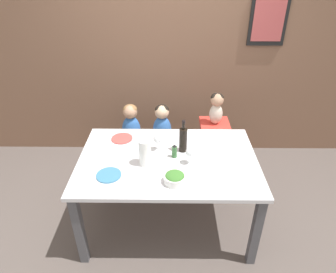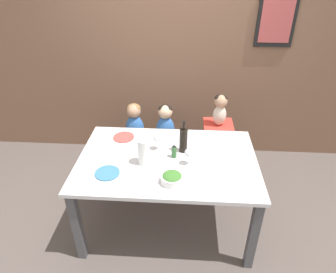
{
  "view_description": "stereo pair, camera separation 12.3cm",
  "coord_description": "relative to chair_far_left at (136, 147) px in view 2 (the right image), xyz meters",
  "views": [
    {
      "loc": [
        0.02,
        -2.16,
        2.32
      ],
      "look_at": [
        0.0,
        0.08,
        0.96
      ],
      "focal_mm": 32.0,
      "sensor_mm": 36.0,
      "label": 1
    },
    {
      "loc": [
        0.15,
        -2.15,
        2.32
      ],
      "look_at": [
        0.0,
        0.08,
        0.96
      ],
      "focal_mm": 32.0,
      "sensor_mm": 36.0,
      "label": 2
    }
  ],
  "objects": [
    {
      "name": "wine_glass_near",
      "position": [
        0.61,
        -0.82,
        0.5
      ],
      "size": [
        0.08,
        0.08,
        0.16
      ],
      "color": "white",
      "rests_on": "dining_table"
    },
    {
      "name": "condiment_bottle_hot_sauce",
      "position": [
        0.48,
        -0.72,
        0.45
      ],
      "size": [
        0.05,
        0.05,
        0.13
      ],
      "color": "#336633",
      "rests_on": "dining_table"
    },
    {
      "name": "salad_bowl_large",
      "position": [
        0.48,
        -1.07,
        0.43
      ],
      "size": [
        0.18,
        0.18,
        0.09
      ],
      "color": "white",
      "rests_on": "dining_table"
    },
    {
      "name": "wine_bottle",
      "position": [
        0.55,
        -0.62,
        0.51
      ],
      "size": [
        0.07,
        0.07,
        0.31
      ],
      "color": "black",
      "rests_on": "dining_table"
    },
    {
      "name": "chair_far_center",
      "position": [
        0.35,
        0.0,
        0.0
      ],
      "size": [
        0.38,
        0.41,
        0.47
      ],
      "color": "silver",
      "rests_on": "ground_plane"
    },
    {
      "name": "chair_right_highchair",
      "position": [
        0.93,
        0.0,
        0.16
      ],
      "size": [
        0.32,
        0.35,
        0.72
      ],
      "color": "silver",
      "rests_on": "ground_plane"
    },
    {
      "name": "paper_towel_roll",
      "position": [
        0.23,
        -0.83,
        0.5
      ],
      "size": [
        0.1,
        0.1,
        0.24
      ],
      "color": "white",
      "rests_on": "dining_table"
    },
    {
      "name": "dinner_plate_back_left",
      "position": [
        -0.03,
        -0.43,
        0.39
      ],
      "size": [
        0.2,
        0.2,
        0.01
      ],
      "color": "#D14C47",
      "rests_on": "dining_table"
    },
    {
      "name": "dining_table",
      "position": [
        0.42,
        -0.75,
        0.29
      ],
      "size": [
        1.58,
        1.04,
        0.78
      ],
      "color": "silver",
      "rests_on": "ground_plane"
    },
    {
      "name": "chair_far_left",
      "position": [
        0.0,
        0.0,
        0.0
      ],
      "size": [
        0.38,
        0.41,
        0.47
      ],
      "color": "silver",
      "rests_on": "ground_plane"
    },
    {
      "name": "person_child_left",
      "position": [
        0.0,
        0.0,
        0.32
      ],
      "size": [
        0.21,
        0.18,
        0.47
      ],
      "color": "#3366B2",
      "rests_on": "chair_far_left"
    },
    {
      "name": "dinner_plate_front_left",
      "position": [
        -0.06,
        -1.0,
        0.39
      ],
      "size": [
        0.2,
        0.2,
        0.01
      ],
      "color": "teal",
      "rests_on": "dining_table"
    },
    {
      "name": "person_child_center",
      "position": [
        0.35,
        0.0,
        0.32
      ],
      "size": [
        0.21,
        0.18,
        0.47
      ],
      "color": "#3366B2",
      "rests_on": "chair_far_center"
    },
    {
      "name": "wine_glass_far",
      "position": [
        0.32,
        -0.61,
        0.5
      ],
      "size": [
        0.08,
        0.08,
        0.16
      ],
      "color": "white",
      "rests_on": "dining_table"
    },
    {
      "name": "wall_back",
      "position": [
        0.42,
        0.63,
        0.96
      ],
      "size": [
        10.0,
        0.09,
        2.7
      ],
      "color": "brown",
      "rests_on": "ground_plane"
    },
    {
      "name": "ground_plane",
      "position": [
        0.42,
        -0.75,
        -0.39
      ],
      "size": [
        14.0,
        14.0,
        0.0
      ],
      "primitive_type": "plane",
      "color": "#564C47"
    },
    {
      "name": "person_baby_right",
      "position": [
        0.93,
        0.0,
        0.54
      ],
      "size": [
        0.14,
        0.14,
        0.35
      ],
      "color": "beige",
      "rests_on": "chair_right_highchair"
    }
  ]
}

